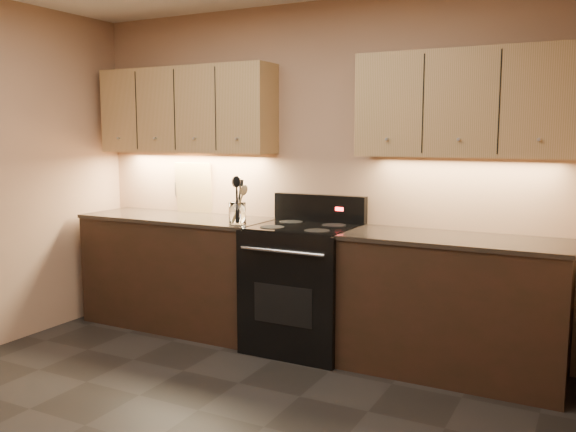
{
  "coord_description": "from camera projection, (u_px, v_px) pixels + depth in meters",
  "views": [
    {
      "loc": [
        2.03,
        -2.31,
        1.6
      ],
      "look_at": [
        0.07,
        1.45,
        1.03
      ],
      "focal_mm": 38.0,
      "sensor_mm": 36.0,
      "label": 1
    }
  ],
  "objects": [
    {
      "name": "wooden_spoon",
      "position": [
        234.0,
        203.0,
        4.6
      ],
      "size": [
        0.16,
        0.08,
        0.29
      ],
      "primitive_type": null,
      "rotation": [
        0.03,
        0.34,
        0.23
      ],
      "color": "#DBAE76",
      "rests_on": "utensil_crock"
    },
    {
      "name": "counter_left",
      "position": [
        178.0,
        271.0,
        5.11
      ],
      "size": [
        1.62,
        0.62,
        0.93
      ],
      "color": "black",
      "rests_on": "ground"
    },
    {
      "name": "counter_right",
      "position": [
        453.0,
        306.0,
        4.06
      ],
      "size": [
        1.46,
        0.62,
        0.93
      ],
      "color": "black",
      "rests_on": "ground"
    },
    {
      "name": "wall_back",
      "position": [
        313.0,
        173.0,
        4.76
      ],
      "size": [
        4.0,
        0.04,
        2.6
      ],
      "primitive_type": "cube",
      "color": "tan",
      "rests_on": "ground"
    },
    {
      "name": "black_turner",
      "position": [
        238.0,
        200.0,
        4.56
      ],
      "size": [
        0.13,
        0.19,
        0.35
      ],
      "primitive_type": null,
      "rotation": [
        -0.29,
        0.03,
        0.38
      ],
      "color": "black",
      "rests_on": "utensil_crock"
    },
    {
      "name": "black_spoon",
      "position": [
        237.0,
        198.0,
        4.6
      ],
      "size": [
        0.11,
        0.13,
        0.36
      ],
      "primitive_type": null,
      "rotation": [
        0.21,
        0.14,
        -0.02
      ],
      "color": "black",
      "rests_on": "utensil_crock"
    },
    {
      "name": "upper_cab_left",
      "position": [
        186.0,
        110.0,
        5.06
      ],
      "size": [
        1.6,
        0.3,
        0.7
      ],
      "primitive_type": "cube",
      "color": "tan",
      "rests_on": "wall_back"
    },
    {
      "name": "upper_cab_right",
      "position": [
        465.0,
        104.0,
        4.02
      ],
      "size": [
        1.44,
        0.3,
        0.7
      ],
      "primitive_type": "cube",
      "color": "tan",
      "rests_on": "wall_back"
    },
    {
      "name": "outlet_plate",
      "position": [
        179.0,
        189.0,
        5.37
      ],
      "size": [
        0.08,
        0.01,
        0.12
      ],
      "primitive_type": "cube",
      "color": "#B2B5BA",
      "rests_on": "wall_back"
    },
    {
      "name": "steel_skimmer",
      "position": [
        240.0,
        200.0,
        4.55
      ],
      "size": [
        0.18,
        0.16,
        0.36
      ],
      "primitive_type": null,
      "rotation": [
        -0.16,
        -0.25,
        -0.13
      ],
      "color": "silver",
      "rests_on": "utensil_crock"
    },
    {
      "name": "cutting_board",
      "position": [
        194.0,
        188.0,
        5.26
      ],
      "size": [
        0.35,
        0.11,
        0.43
      ],
      "primitive_type": "cube",
      "rotation": [
        0.1,
        0.0,
        0.13
      ],
      "color": "#DBAE76",
      "rests_on": "counter_left"
    },
    {
      "name": "stove",
      "position": [
        304.0,
        286.0,
        4.55
      ],
      "size": [
        0.76,
        0.68,
        1.14
      ],
      "color": "black",
      "rests_on": "ground"
    },
    {
      "name": "utensil_crock",
      "position": [
        237.0,
        214.0,
        4.6
      ],
      "size": [
        0.17,
        0.17,
        0.16
      ],
      "color": "white",
      "rests_on": "counter_left"
    }
  ]
}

